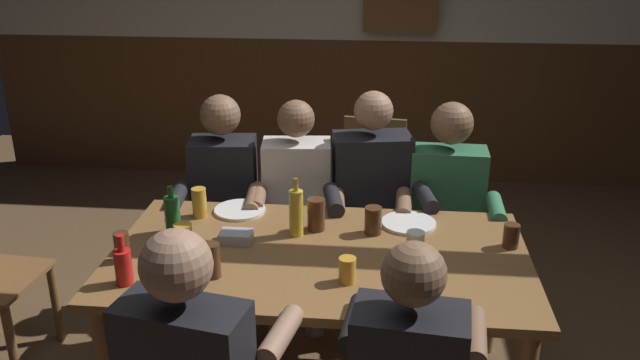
{
  "coord_description": "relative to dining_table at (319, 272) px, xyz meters",
  "views": [
    {
      "loc": [
        0.25,
        -2.56,
        2.06
      ],
      "look_at": [
        0.0,
        0.0,
        1.05
      ],
      "focal_mm": 37.75,
      "sensor_mm": 36.0,
      "label": 1
    }
  ],
  "objects": [
    {
      "name": "table_candle",
      "position": [
        0.44,
        -0.12,
        0.13
      ],
      "size": [
        0.04,
        0.04,
        0.08
      ],
      "primitive_type": "cylinder",
      "color": "#F9E08C",
      "rests_on": "dining_table"
    },
    {
      "name": "pint_glass_1",
      "position": [
        0.22,
        0.22,
        0.16
      ],
      "size": [
        0.08,
        0.08,
        0.13
      ],
      "primitive_type": "cylinder",
      "color": "#4C2D19",
      "rests_on": "dining_table"
    },
    {
      "name": "person_3",
      "position": [
        0.6,
        0.72,
        0.02
      ],
      "size": [
        0.54,
        0.52,
        1.19
      ],
      "rotation": [
        0.0,
        0.0,
        3.11
      ],
      "color": "#33724C",
      "rests_on": "ground_plane"
    },
    {
      "name": "plate_1",
      "position": [
        0.38,
        0.32,
        0.1
      ],
      "size": [
        0.25,
        0.25,
        0.01
      ],
      "primitive_type": "cylinder",
      "color": "white",
      "rests_on": "dining_table"
    },
    {
      "name": "pint_glass_0",
      "position": [
        -0.04,
        0.23,
        0.17
      ],
      "size": [
        0.08,
        0.08,
        0.15
      ],
      "primitive_type": "cylinder",
      "color": "#4C2D19",
      "rests_on": "dining_table"
    },
    {
      "name": "pint_glass_6",
      "position": [
        0.4,
        -0.03,
        0.16
      ],
      "size": [
        0.08,
        0.08,
        0.13
      ],
      "primitive_type": "cylinder",
      "color": "white",
      "rests_on": "dining_table"
    },
    {
      "name": "pint_glass_3",
      "position": [
        -0.57,
        -0.06,
        0.16
      ],
      "size": [
        0.08,
        0.08,
        0.14
      ],
      "primitive_type": "cylinder",
      "color": "gold",
      "rests_on": "dining_table"
    },
    {
      "name": "person_1",
      "position": [
        -0.19,
        0.72,
        0.01
      ],
      "size": [
        0.52,
        0.54,
        1.18
      ],
      "rotation": [
        0.0,
        0.0,
        3.23
      ],
      "color": "silver",
      "rests_on": "ground_plane"
    },
    {
      "name": "plate_0",
      "position": [
        -0.43,
        0.39,
        0.1
      ],
      "size": [
        0.25,
        0.25,
        0.01
      ],
      "primitive_type": "cylinder",
      "color": "white",
      "rests_on": "dining_table"
    },
    {
      "name": "person_0",
      "position": [
        -0.59,
        0.72,
        0.03
      ],
      "size": [
        0.52,
        0.56,
        1.2
      ],
      "rotation": [
        0.0,
        0.0,
        3.24
      ],
      "color": "black",
      "rests_on": "ground_plane"
    },
    {
      "name": "back_wall_wainscot",
      "position": [
        0.0,
        2.85,
        -0.06
      ],
      "size": [
        5.96,
        0.12,
        1.15
      ],
      "primitive_type": "cube",
      "color": "brown",
      "rests_on": "ground_plane"
    },
    {
      "name": "pint_glass_4",
      "position": [
        -0.4,
        -0.24,
        0.16
      ],
      "size": [
        0.07,
        0.07,
        0.14
      ],
      "primitive_type": "cylinder",
      "color": "#4C2D19",
      "rests_on": "dining_table"
    },
    {
      "name": "bottle_2",
      "position": [
        -0.12,
        0.17,
        0.2
      ],
      "size": [
        0.06,
        0.06,
        0.27
      ],
      "color": "gold",
      "rests_on": "dining_table"
    },
    {
      "name": "pint_glass_8",
      "position": [
        -0.6,
        0.32,
        0.16
      ],
      "size": [
        0.07,
        0.07,
        0.14
      ],
      "primitive_type": "cylinder",
      "color": "gold",
      "rests_on": "dining_table"
    },
    {
      "name": "pint_glass_7",
      "position": [
        0.82,
        0.14,
        0.15
      ],
      "size": [
        0.07,
        0.07,
        0.11
      ],
      "primitive_type": "cylinder",
      "color": "#4C2D19",
      "rests_on": "dining_table"
    },
    {
      "name": "bottle_0",
      "position": [
        -0.68,
        0.14,
        0.18
      ],
      "size": [
        0.07,
        0.07,
        0.23
      ],
      "color": "#195923",
      "rests_on": "dining_table"
    },
    {
      "name": "pint_glass_2",
      "position": [
        0.13,
        -0.23,
        0.15
      ],
      "size": [
        0.07,
        0.07,
        0.1
      ],
      "primitive_type": "cylinder",
      "color": "gold",
      "rests_on": "dining_table"
    },
    {
      "name": "condiment_caddy",
      "position": [
        -0.37,
        0.07,
        0.12
      ],
      "size": [
        0.14,
        0.1,
        0.05
      ],
      "primitive_type": "cube",
      "color": "#B2B7BC",
      "rests_on": "dining_table"
    },
    {
      "name": "dining_table",
      "position": [
        0.0,
        0.0,
        0.0
      ],
      "size": [
        1.77,
        0.99,
        0.73
      ],
      "color": "brown",
      "rests_on": "ground_plane"
    },
    {
      "name": "pint_glass_5",
      "position": [
        -0.8,
        -0.14,
        0.16
      ],
      "size": [
        0.06,
        0.06,
        0.13
      ],
      "primitive_type": "cylinder",
      "color": "#4C2D19",
      "rests_on": "dining_table"
    },
    {
      "name": "chair_empty_near_left",
      "position": [
        0.19,
        1.43,
        -0.16
      ],
      "size": [
        0.49,
        0.49,
        0.88
      ],
      "rotation": [
        0.0,
        0.0,
        -3.27
      ],
      "color": "brown",
      "rests_on": "ground_plane"
    },
    {
      "name": "person_2",
      "position": [
        0.21,
        0.73,
        0.05
      ],
      "size": [
        0.58,
        0.59,
        1.24
      ],
      "rotation": [
        0.0,
        0.0,
        3.32
      ],
      "color": "black",
      "rests_on": "ground_plane"
    },
    {
      "name": "bottle_1",
      "position": [
        -0.73,
        -0.32,
        0.17
      ],
      "size": [
        0.07,
        0.07,
        0.21
      ],
      "color": "red",
      "rests_on": "dining_table"
    }
  ]
}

